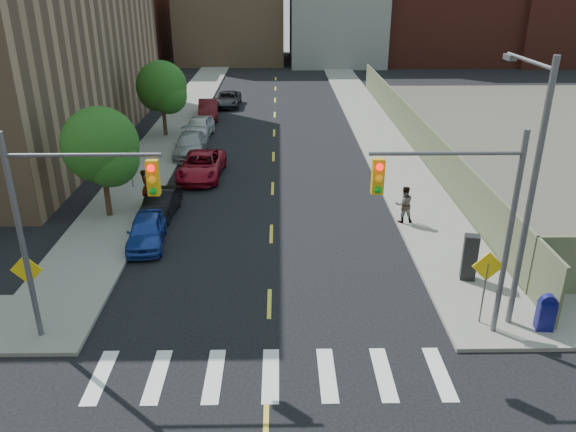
{
  "coord_description": "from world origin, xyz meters",
  "views": [
    {
      "loc": [
        0.41,
        -9.56,
        11.08
      ],
      "look_at": [
        0.74,
        11.44,
        2.0
      ],
      "focal_mm": 35.0,
      "sensor_mm": 36.0,
      "label": 1
    }
  ],
  "objects_px": {
    "parked_car_blue": "(146,231)",
    "parked_car_black": "(160,204)",
    "parked_car_silver": "(190,145)",
    "pedestrian_west": "(146,187)",
    "parked_car_maroon": "(208,109)",
    "mailbox": "(546,313)",
    "parked_car_red": "(201,165)",
    "parked_car_grey": "(228,99)",
    "payphone": "(470,257)",
    "parked_car_white": "(199,127)",
    "pedestrian_east": "(404,204)"
  },
  "relations": [
    {
      "from": "parked_car_blue",
      "to": "parked_car_black",
      "type": "bearing_deg",
      "value": 84.29
    },
    {
      "from": "parked_car_silver",
      "to": "pedestrian_west",
      "type": "bearing_deg",
      "value": -97.82
    },
    {
      "from": "parked_car_maroon",
      "to": "mailbox",
      "type": "bearing_deg",
      "value": -69.85
    },
    {
      "from": "parked_car_maroon",
      "to": "mailbox",
      "type": "relative_size",
      "value": 3.42
    },
    {
      "from": "parked_car_red",
      "to": "mailbox",
      "type": "relative_size",
      "value": 3.96
    },
    {
      "from": "parked_car_grey",
      "to": "pedestrian_west",
      "type": "relative_size",
      "value": 2.51
    },
    {
      "from": "mailbox",
      "to": "payphone",
      "type": "xyz_separation_m",
      "value": [
        -1.5,
        3.41,
        0.29
      ]
    },
    {
      "from": "parked_car_blue",
      "to": "pedestrian_west",
      "type": "height_order",
      "value": "pedestrian_west"
    },
    {
      "from": "parked_car_red",
      "to": "parked_car_white",
      "type": "xyz_separation_m",
      "value": [
        -1.3,
        8.85,
        0.05
      ]
    },
    {
      "from": "payphone",
      "to": "pedestrian_east",
      "type": "relative_size",
      "value": 1.03
    },
    {
      "from": "parked_car_blue",
      "to": "parked_car_maroon",
      "type": "relative_size",
      "value": 0.85
    },
    {
      "from": "parked_car_maroon",
      "to": "parked_car_grey",
      "type": "xyz_separation_m",
      "value": [
        1.25,
        4.56,
        -0.09
      ]
    },
    {
      "from": "parked_car_black",
      "to": "parked_car_silver",
      "type": "height_order",
      "value": "parked_car_silver"
    },
    {
      "from": "parked_car_silver",
      "to": "pedestrian_east",
      "type": "height_order",
      "value": "pedestrian_east"
    },
    {
      "from": "parked_car_maroon",
      "to": "pedestrian_west",
      "type": "relative_size",
      "value": 2.41
    },
    {
      "from": "parked_car_blue",
      "to": "parked_car_white",
      "type": "distance_m",
      "value": 17.86
    },
    {
      "from": "parked_car_maroon",
      "to": "parked_car_grey",
      "type": "distance_m",
      "value": 4.73
    },
    {
      "from": "parked_car_red",
      "to": "payphone",
      "type": "bearing_deg",
      "value": -44.03
    },
    {
      "from": "parked_car_white",
      "to": "parked_car_black",
      "type": "bearing_deg",
      "value": -86.38
    },
    {
      "from": "parked_car_black",
      "to": "mailbox",
      "type": "xyz_separation_m",
      "value": [
        14.7,
        -10.13,
        0.15
      ]
    },
    {
      "from": "parked_car_blue",
      "to": "parked_car_white",
      "type": "relative_size",
      "value": 0.85
    },
    {
      "from": "parked_car_maroon",
      "to": "payphone",
      "type": "distance_m",
      "value": 30.39
    },
    {
      "from": "pedestrian_west",
      "to": "pedestrian_east",
      "type": "distance_m",
      "value": 12.96
    },
    {
      "from": "parked_car_red",
      "to": "parked_car_silver",
      "type": "relative_size",
      "value": 1.07
    },
    {
      "from": "parked_car_red",
      "to": "payphone",
      "type": "distance_m",
      "value": 17.28
    },
    {
      "from": "parked_car_black",
      "to": "payphone",
      "type": "height_order",
      "value": "payphone"
    },
    {
      "from": "parked_car_maroon",
      "to": "parked_car_red",
      "type": "bearing_deg",
      "value": -90.37
    },
    {
      "from": "parked_car_silver",
      "to": "payphone",
      "type": "distance_m",
      "value": 21.43
    },
    {
      "from": "parked_car_blue",
      "to": "mailbox",
      "type": "relative_size",
      "value": 2.92
    },
    {
      "from": "parked_car_maroon",
      "to": "payphone",
      "type": "height_order",
      "value": "payphone"
    },
    {
      "from": "pedestrian_east",
      "to": "parked_car_white",
      "type": "bearing_deg",
      "value": -57.64
    },
    {
      "from": "parked_car_red",
      "to": "parked_car_white",
      "type": "distance_m",
      "value": 8.94
    },
    {
      "from": "parked_car_blue",
      "to": "parked_car_grey",
      "type": "relative_size",
      "value": 0.82
    },
    {
      "from": "parked_car_maroon",
      "to": "pedestrian_east",
      "type": "xyz_separation_m",
      "value": [
        11.8,
        -21.88,
        0.3
      ]
    },
    {
      "from": "pedestrian_west",
      "to": "parked_car_grey",
      "type": "bearing_deg",
      "value": -21.29
    },
    {
      "from": "parked_car_silver",
      "to": "parked_car_grey",
      "type": "height_order",
      "value": "parked_car_silver"
    },
    {
      "from": "parked_car_silver",
      "to": "mailbox",
      "type": "distance_m",
      "value": 25.06
    },
    {
      "from": "parked_car_white",
      "to": "payphone",
      "type": "xyz_separation_m",
      "value": [
        13.2,
        -21.37,
        0.31
      ]
    },
    {
      "from": "parked_car_white",
      "to": "pedestrian_east",
      "type": "xyz_separation_m",
      "value": [
        11.8,
        -15.88,
        0.28
      ]
    },
    {
      "from": "payphone",
      "to": "pedestrian_west",
      "type": "height_order",
      "value": "pedestrian_west"
    },
    {
      "from": "parked_car_blue",
      "to": "parked_car_red",
      "type": "bearing_deg",
      "value": 76.08
    },
    {
      "from": "parked_car_grey",
      "to": "pedestrian_west",
      "type": "height_order",
      "value": "pedestrian_west"
    },
    {
      "from": "parked_car_blue",
      "to": "pedestrian_west",
      "type": "relative_size",
      "value": 2.06
    },
    {
      "from": "parked_car_black",
      "to": "mailbox",
      "type": "bearing_deg",
      "value": -30.71
    },
    {
      "from": "parked_car_silver",
      "to": "parked_car_white",
      "type": "relative_size",
      "value": 1.08
    },
    {
      "from": "parked_car_silver",
      "to": "parked_car_grey",
      "type": "xyz_separation_m",
      "value": [
        1.25,
        15.04,
        -0.05
      ]
    },
    {
      "from": "mailbox",
      "to": "parked_car_maroon",
      "type": "bearing_deg",
      "value": 120.22
    },
    {
      "from": "parked_car_grey",
      "to": "payphone",
      "type": "relative_size",
      "value": 2.53
    },
    {
      "from": "parked_car_white",
      "to": "pedestrian_west",
      "type": "bearing_deg",
      "value": -90.32
    },
    {
      "from": "parked_car_black",
      "to": "parked_car_white",
      "type": "bearing_deg",
      "value": 93.87
    }
  ]
}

